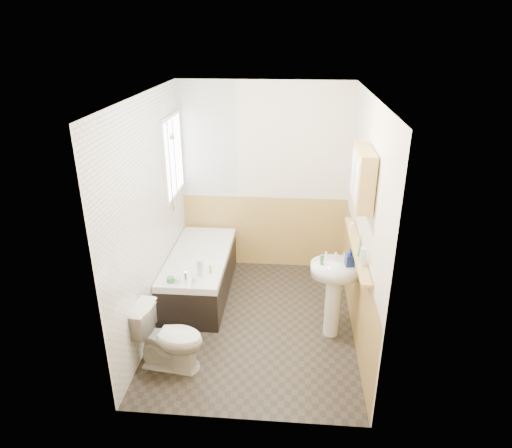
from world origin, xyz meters
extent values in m
plane|color=black|center=(0.00, 0.00, 0.00)|extent=(2.80, 2.80, 0.00)
plane|color=white|center=(0.00, 0.00, 2.50)|extent=(2.80, 2.80, 0.00)
cube|color=#F5E6CA|center=(0.00, 1.41, 1.25)|extent=(2.20, 0.02, 2.50)
cube|color=#F5E6CA|center=(0.00, -1.41, 1.25)|extent=(2.20, 0.02, 2.50)
cube|color=#F5E6CA|center=(-1.11, 0.00, 1.25)|extent=(0.02, 2.80, 2.50)
cube|color=#F5E6CA|center=(1.11, 0.00, 1.25)|extent=(0.02, 2.80, 2.50)
cube|color=tan|center=(1.09, 0.00, 0.50)|extent=(0.01, 2.80, 1.00)
cube|color=tan|center=(0.00, -1.39, 0.50)|extent=(2.20, 0.01, 1.00)
cube|color=tan|center=(0.00, 1.39, 0.50)|extent=(2.20, 0.01, 1.00)
cube|color=white|center=(-1.09, 0.00, 1.25)|extent=(0.01, 2.80, 2.50)
cube|color=white|center=(-0.73, 1.39, 1.75)|extent=(0.75, 0.01, 1.50)
cube|color=white|center=(-1.07, 0.95, 1.65)|extent=(0.03, 0.79, 0.99)
cube|color=white|center=(-1.05, 0.95, 1.65)|extent=(0.01, 0.70, 0.90)
cube|color=white|center=(-1.05, 0.95, 1.65)|extent=(0.01, 0.04, 0.90)
cube|color=black|center=(-0.73, 0.55, 0.24)|extent=(0.70, 1.58, 0.47)
cube|color=white|center=(-0.73, 0.55, 0.51)|extent=(0.70, 1.58, 0.08)
cube|color=white|center=(-0.73, 0.55, 0.50)|extent=(0.56, 1.44, 0.04)
cylinder|color=silver|center=(-0.73, -0.14, 0.62)|extent=(0.04, 0.04, 0.14)
sphere|color=silver|center=(-0.82, -0.14, 0.59)|extent=(0.06, 0.06, 0.06)
sphere|color=silver|center=(-0.64, -0.14, 0.59)|extent=(0.06, 0.06, 0.06)
cylinder|color=silver|center=(-1.05, 0.71, 1.59)|extent=(0.02, 0.02, 1.09)
cylinder|color=silver|center=(-1.05, 0.71, 1.09)|extent=(0.04, 0.04, 0.02)
cylinder|color=silver|center=(-1.05, 0.71, 2.08)|extent=(0.04, 0.04, 0.02)
cylinder|color=silver|center=(-1.00, 0.71, 1.95)|extent=(0.06, 0.07, 0.08)
imported|color=white|center=(-0.76, -0.78, 0.33)|extent=(0.72, 0.46, 0.66)
cylinder|color=white|center=(0.84, -0.13, 0.35)|extent=(0.17, 0.17, 0.70)
ellipsoid|color=white|center=(0.84, -0.13, 0.80)|extent=(0.51, 0.41, 0.14)
cylinder|color=silver|center=(0.74, -0.04, 0.90)|extent=(0.03, 0.03, 0.08)
cylinder|color=silver|center=(0.94, -0.04, 0.90)|extent=(0.03, 0.03, 0.08)
cylinder|color=silver|center=(0.84, -0.06, 0.93)|extent=(0.02, 0.11, 0.09)
cube|color=tan|center=(1.04, -0.11, 1.04)|extent=(0.10, 1.50, 0.03)
cube|color=tan|center=(1.02, -0.23, 1.82)|extent=(0.14, 0.59, 0.53)
cube|color=silver|center=(0.94, -0.38, 1.82)|extent=(0.01, 0.23, 0.40)
cube|color=silver|center=(0.94, -0.09, 1.82)|extent=(0.01, 0.23, 0.40)
cylinder|color=silver|center=(1.04, -0.50, 1.14)|extent=(0.07, 0.07, 0.18)
cone|color=#388447|center=(1.04, -0.31, 1.17)|extent=(0.05, 0.05, 0.23)
cylinder|color=silver|center=(1.04, 0.39, 1.07)|extent=(0.08, 0.08, 0.04)
imported|color=navy|center=(0.97, -0.17, 0.91)|extent=(0.12, 0.20, 0.09)
cylinder|color=#388447|center=(0.70, -0.17, 0.92)|extent=(0.05, 0.05, 0.11)
cube|color=silver|center=(-0.60, 0.02, 0.65)|extent=(0.06, 0.05, 0.20)
cylinder|color=#388447|center=(-0.90, -0.12, 0.58)|extent=(0.10, 0.10, 0.05)
cylinder|color=#59C647|center=(-0.51, 0.11, 0.60)|extent=(0.03, 0.03, 0.09)
camera|label=1|loc=(0.37, -4.29, 3.09)|focal=32.00mm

